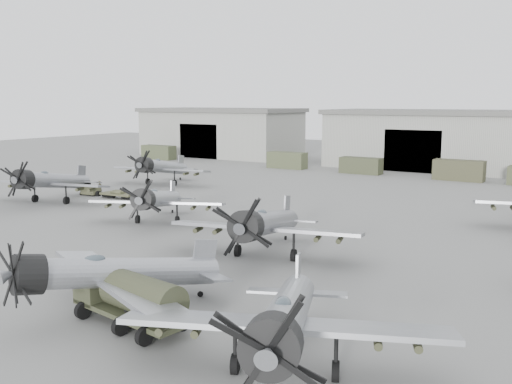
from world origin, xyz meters
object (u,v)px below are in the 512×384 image
at_px(aircraft_near_1, 107,274).
at_px(aircraft_mid_2, 265,224).
at_px(tug_trailer, 101,192).
at_px(aircraft_mid_0, 49,181).
at_px(ground_crew, 100,188).
at_px(aircraft_near_2, 285,320).
at_px(aircraft_mid_1, 156,200).
at_px(fuel_tanker, 130,295).
at_px(aircraft_far_0, 160,167).

distance_m(aircraft_near_1, aircraft_mid_2, 12.47).
bearing_deg(tug_trailer, aircraft_near_1, -45.38).
xyz_separation_m(aircraft_mid_0, ground_crew, (0.48, 6.14, -1.45)).
bearing_deg(aircraft_near_2, aircraft_mid_0, 129.90).
xyz_separation_m(aircraft_mid_1, fuel_tanker, (13.48, -16.77, -0.63)).
bearing_deg(aircraft_far_0, fuel_tanker, -62.62).
relative_size(aircraft_mid_1, ground_crew, 7.11).
distance_m(aircraft_mid_0, aircraft_mid_1, 15.62).
distance_m(aircraft_near_1, aircraft_mid_1, 20.56).
xyz_separation_m(aircraft_far_0, fuel_tanker, (27.89, -33.50, -0.80)).
bearing_deg(tug_trailer, ground_crew, 137.77).
bearing_deg(aircraft_mid_2, aircraft_mid_0, 153.88).
distance_m(aircraft_near_2, aircraft_mid_1, 27.96).
distance_m(aircraft_near_2, aircraft_mid_0, 41.97).
bearing_deg(aircraft_near_1, ground_crew, 160.18).
bearing_deg(aircraft_mid_0, aircraft_mid_1, -20.42).
relative_size(aircraft_mid_2, tug_trailer, 1.82).
distance_m(aircraft_mid_0, fuel_tanker, 34.38).
bearing_deg(aircraft_mid_0, aircraft_near_1, -48.03).
relative_size(aircraft_far_0, fuel_tanker, 1.85).
xyz_separation_m(aircraft_far_0, tug_trailer, (0.17, -9.60, -1.68)).
xyz_separation_m(aircraft_near_2, ground_crew, (-36.87, 25.30, -1.47)).
distance_m(aircraft_near_2, aircraft_mid_2, 15.92).
distance_m(aircraft_near_2, tug_trailer, 43.69).
bearing_deg(aircraft_mid_1, tug_trailer, 128.49).
distance_m(aircraft_mid_1, ground_crew, 17.00).
relative_size(aircraft_mid_1, tug_trailer, 1.58).
bearing_deg(ground_crew, aircraft_mid_0, 167.16).
xyz_separation_m(aircraft_near_2, fuel_tanker, (-8.33, 0.73, -0.83)).
distance_m(aircraft_mid_0, tug_trailer, 5.88).
bearing_deg(aircraft_far_0, aircraft_near_1, -64.11).
relative_size(aircraft_near_2, aircraft_mid_1, 1.11).
xyz_separation_m(aircraft_near_1, aircraft_near_2, (9.83, -0.79, 0.12)).
height_order(aircraft_near_1, fuel_tanker, aircraft_near_1).
bearing_deg(aircraft_mid_2, tug_trailer, 142.88).
distance_m(aircraft_mid_2, tug_trailer, 29.53).
distance_m(aircraft_mid_1, fuel_tanker, 21.52).
xyz_separation_m(aircraft_mid_1, ground_crew, (-15.05, 7.81, -1.27)).
xyz_separation_m(aircraft_near_1, tug_trailer, (-26.22, 23.84, -1.59)).
relative_size(aircraft_near_1, fuel_tanker, 1.74).
relative_size(aircraft_near_1, aircraft_mid_2, 0.91).
bearing_deg(aircraft_near_2, aircraft_near_1, 152.43).
distance_m(fuel_tanker, ground_crew, 37.66).
height_order(aircraft_far_0, tug_trailer, aircraft_far_0).
relative_size(fuel_tanker, ground_crew, 4.29).
distance_m(aircraft_mid_1, aircraft_mid_2, 13.64).
distance_m(aircraft_mid_0, aircraft_mid_2, 29.10).
bearing_deg(fuel_tanker, ground_crew, 148.04).
bearing_deg(aircraft_near_1, tug_trailer, 160.09).
distance_m(aircraft_near_1, aircraft_far_0, 42.60).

